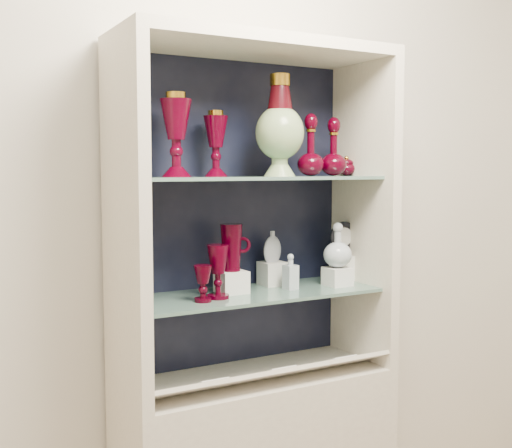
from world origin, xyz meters
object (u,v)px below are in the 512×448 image
ruby_decanter_b (334,145)px  cameo_medallion (343,238)px  ruby_pitcher (231,248)px  pedestal_lamp_right (216,144)px  clear_square_bottle (291,272)px  ruby_goblet_small (203,284)px  clear_round_decanter (338,246)px  ruby_decanter_a (311,141)px  ruby_goblet_tall (218,272)px  enamel_urn (280,126)px  lidded_bowl (346,166)px  pedestal_lamp_left (176,135)px  cobalt_goblet (132,273)px  flat_flask (272,246)px

ruby_decanter_b → cameo_medallion: size_ratio=1.65×
ruby_pitcher → pedestal_lamp_right: bearing=172.6°
clear_square_bottle → ruby_goblet_small: bearing=-172.8°
ruby_decanter_b → clear_round_decanter: (0.00, -0.03, -0.39)m
ruby_decanter_a → clear_round_decanter: 0.41m
ruby_decanter_b → ruby_goblet_tall: (-0.50, -0.02, -0.44)m
enamel_urn → ruby_goblet_tall: enamel_urn is taller
clear_round_decanter → lidded_bowl: bearing=39.3°
pedestal_lamp_left → ruby_goblet_small: size_ratio=2.27×
ruby_decanter_b → pedestal_lamp_right: bearing=171.7°
enamel_urn → cobalt_goblet: enamel_urn is taller
ruby_decanter_b → clear_square_bottle: (-0.19, -0.00, -0.47)m
enamel_urn → ruby_decanter_b: 0.26m
ruby_goblet_small → clear_square_bottle: bearing=7.2°
enamel_urn → ruby_pitcher: enamel_urn is taller
ruby_goblet_small → cobalt_goblet: bearing=152.7°
enamel_urn → lidded_bowl: enamel_urn is taller
ruby_goblet_tall → cameo_medallion: cameo_medallion is taller
pedestal_lamp_right → ruby_goblet_tall: pedestal_lamp_right is taller
ruby_goblet_tall → ruby_goblet_small: 0.08m
enamel_urn → ruby_goblet_small: enamel_urn is taller
pedestal_lamp_left → ruby_pitcher: 0.45m
ruby_goblet_tall → clear_round_decanter: (0.50, -0.00, 0.06)m
pedestal_lamp_right → ruby_pitcher: size_ratio=1.36×
pedestal_lamp_right → cameo_medallion: 0.66m
clear_square_bottle → clear_round_decanter: 0.22m
ruby_goblet_small → flat_flask: (0.36, 0.16, 0.09)m
ruby_decanter_a → clear_round_decanter: bearing=-12.4°
cameo_medallion → ruby_pitcher: bearing=-175.2°
ruby_goblet_small → cameo_medallion: 0.68m
flat_flask → clear_round_decanter: bearing=-45.1°
clear_round_decanter → cobalt_goblet: bearing=173.9°
pedestal_lamp_left → flat_flask: pedestal_lamp_left is taller
pedestal_lamp_right → flat_flask: (0.25, 0.04, -0.38)m
ruby_decanter_a → ruby_pitcher: ruby_decanter_a is taller
pedestal_lamp_right → cobalt_goblet: size_ratio=1.16×
pedestal_lamp_right → ruby_pitcher: bearing=-28.8°
ruby_goblet_tall → clear_round_decanter: bearing=-0.3°
clear_square_bottle → flat_flask: flat_flask is taller
pedestal_lamp_right → ruby_decanter_b: 0.47m
cobalt_goblet → ruby_goblet_tall: bearing=-16.2°
cobalt_goblet → flat_flask: (0.57, 0.05, 0.05)m
pedestal_lamp_left → pedestal_lamp_right: bearing=13.9°
pedestal_lamp_right → cobalt_goblet: bearing=-178.3°
cobalt_goblet → ruby_pitcher: ruby_pitcher is taller
lidded_bowl → ruby_pitcher: size_ratio=0.46×
ruby_goblet_small → flat_flask: size_ratio=1.01×
enamel_urn → ruby_decanter_b: enamel_urn is taller
pedestal_lamp_left → enamel_urn: 0.39m
ruby_decanter_a → flat_flask: ruby_decanter_a is taller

